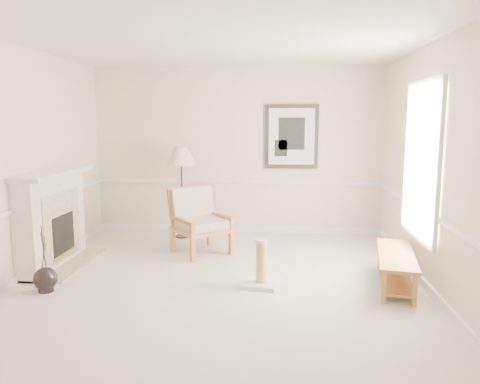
{
  "coord_description": "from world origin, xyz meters",
  "views": [
    {
      "loc": [
        0.69,
        -5.42,
        2.0
      ],
      "look_at": [
        0.22,
        0.7,
        1.04
      ],
      "focal_mm": 35.0,
      "sensor_mm": 36.0,
      "label": 1
    }
  ],
  "objects_px": {
    "floor_lamp": "(181,159)",
    "bench": "(396,264)",
    "floor_vase": "(45,280)",
    "armchair": "(198,218)",
    "scratching_post": "(261,271)"
  },
  "relations": [
    {
      "from": "floor_vase",
      "to": "scratching_post",
      "type": "xyz_separation_m",
      "value": [
        2.51,
        0.39,
        0.03
      ]
    },
    {
      "from": "floor_vase",
      "to": "bench",
      "type": "distance_m",
      "value": 4.17
    },
    {
      "from": "armchair",
      "to": "scratching_post",
      "type": "height_order",
      "value": "armchair"
    },
    {
      "from": "floor_vase",
      "to": "armchair",
      "type": "height_order",
      "value": "armchair"
    },
    {
      "from": "floor_vase",
      "to": "scratching_post",
      "type": "height_order",
      "value": "floor_vase"
    },
    {
      "from": "bench",
      "to": "scratching_post",
      "type": "height_order",
      "value": "scratching_post"
    },
    {
      "from": "scratching_post",
      "to": "floor_vase",
      "type": "bearing_deg",
      "value": -171.15
    },
    {
      "from": "armchair",
      "to": "scratching_post",
      "type": "relative_size",
      "value": 1.85
    },
    {
      "from": "armchair",
      "to": "bench",
      "type": "height_order",
      "value": "armchair"
    },
    {
      "from": "floor_vase",
      "to": "bench",
      "type": "height_order",
      "value": "floor_vase"
    },
    {
      "from": "armchair",
      "to": "scratching_post",
      "type": "distance_m",
      "value": 1.78
    },
    {
      "from": "bench",
      "to": "floor_vase",
      "type": "bearing_deg",
      "value": -172.51
    },
    {
      "from": "floor_lamp",
      "to": "bench",
      "type": "relative_size",
      "value": 1.07
    },
    {
      "from": "floor_lamp",
      "to": "floor_vase",
      "type": "bearing_deg",
      "value": -112.3
    },
    {
      "from": "floor_vase",
      "to": "armchair",
      "type": "xyz_separation_m",
      "value": [
        1.5,
        1.81,
        0.38
      ]
    }
  ]
}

